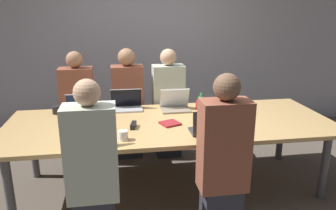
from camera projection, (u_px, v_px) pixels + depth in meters
The scene contains 19 objects.
ground_plane at pixel (170, 186), 3.65m from camera, with size 24.00×24.00×0.00m, color brown.
curtain_wall at pixel (150, 42), 5.10m from camera, with size 12.00×0.06×2.80m.
conference_table at pixel (170, 126), 3.44m from camera, with size 3.39×1.29×0.76m.
laptop_far_center at pixel (175, 104), 3.80m from camera, with size 0.34×0.26×0.25m.
person_far_center at pixel (168, 105), 4.25m from camera, with size 0.40×0.24×1.42m.
cup_far_center at pixel (200, 105), 3.83m from camera, with size 0.10×0.10×0.10m.
bottle_far_center at pixel (201, 105), 3.68m from camera, with size 0.06×0.06×0.23m.
laptop_near_midright at pixel (209, 127), 3.06m from camera, with size 0.33×0.23×0.24m.
person_near_midright at pixel (223, 161), 2.69m from camera, with size 0.40×0.24×1.43m.
laptop_near_left at pixel (94, 138), 2.82m from camera, with size 0.35×0.24×0.23m.
person_near_left at pixel (93, 170), 2.56m from camera, with size 0.40×0.24×1.42m.
cup_near_left at pixel (123, 135), 2.93m from camera, with size 0.08×0.08×0.09m.
laptop_far_left at pixel (81, 107), 3.72m from camera, with size 0.33×0.22×0.21m.
person_far_left at pixel (78, 110), 4.08m from camera, with size 0.40×0.24×1.41m.
cup_far_left at pixel (56, 110), 3.66m from camera, with size 0.08×0.08×0.09m.
laptop_far_midleft at pixel (126, 104), 3.82m from camera, with size 0.36×0.24×0.24m.
person_far_midleft at pixel (128, 106), 4.21m from camera, with size 0.40×0.24×1.43m.
stapler at pixel (133, 125), 3.24m from camera, with size 0.07×0.16×0.05m.
notebook at pixel (170, 123), 3.34m from camera, with size 0.23×0.23×0.02m.
Camera 1 is at (-0.53, -3.19, 1.91)m, focal length 35.00 mm.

